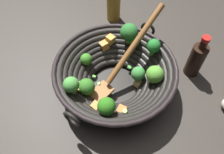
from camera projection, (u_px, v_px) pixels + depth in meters
name	position (u px, v px, depth m)	size (l,w,h in m)	color
ground_plane	(115.00, 86.00, 0.76)	(4.00, 4.00, 0.00)	#332D28
wok	(115.00, 74.00, 0.70)	(0.43, 0.38, 0.22)	black
soy_sauce_bottle	(196.00, 59.00, 0.74)	(0.05, 0.05, 0.17)	black
cooking_oil_bottle	(114.00, 3.00, 0.89)	(0.06, 0.06, 0.19)	#AD7F23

